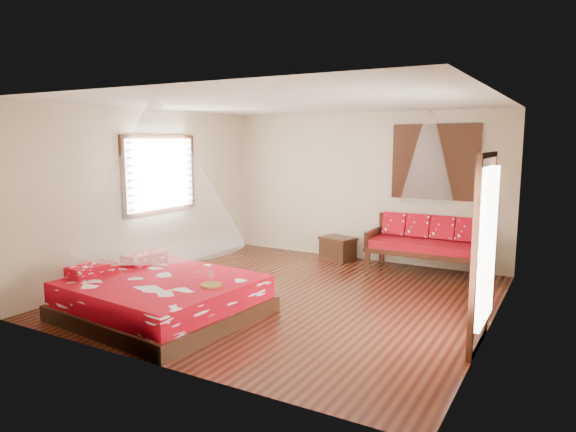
% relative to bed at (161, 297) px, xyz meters
% --- Properties ---
extents(room, '(5.54, 5.54, 2.84)m').
position_rel_bed_xyz_m(room, '(1.06, 1.60, 1.15)').
color(room, black).
rests_on(room, ground).
extents(bed, '(2.46, 2.27, 0.65)m').
position_rel_bed_xyz_m(bed, '(0.00, 0.00, 0.00)').
color(bed, black).
rests_on(bed, floor).
extents(daybed, '(1.94, 0.86, 0.98)m').
position_rel_bed_xyz_m(daybed, '(2.42, 3.99, 0.27)').
color(daybed, black).
rests_on(daybed, floor).
extents(storage_chest, '(0.74, 0.62, 0.44)m').
position_rel_bed_xyz_m(storage_chest, '(0.71, 4.05, -0.03)').
color(storage_chest, black).
rests_on(storage_chest, floor).
extents(shutter_panel, '(1.52, 0.06, 1.32)m').
position_rel_bed_xyz_m(shutter_panel, '(2.42, 4.31, 1.65)').
color(shutter_panel, black).
rests_on(shutter_panel, wall_back).
extents(window_left, '(0.10, 1.74, 1.34)m').
position_rel_bed_xyz_m(window_left, '(-1.65, 1.80, 1.45)').
color(window_left, black).
rests_on(window_left, wall_left).
extents(glazed_door, '(0.08, 1.02, 2.16)m').
position_rel_bed_xyz_m(glazed_door, '(3.77, 1.00, 0.82)').
color(glazed_door, black).
rests_on(glazed_door, floor).
extents(wine_tray, '(0.26, 0.26, 0.21)m').
position_rel_bed_xyz_m(wine_tray, '(0.78, 0.05, 0.30)').
color(wine_tray, brown).
rests_on(wine_tray, bed).
extents(mosquito_net_main, '(2.18, 2.18, 1.80)m').
position_rel_bed_xyz_m(mosquito_net_main, '(0.02, -0.00, 1.60)').
color(mosquito_net_main, white).
rests_on(mosquito_net_main, ceiling).
extents(mosquito_net_daybed, '(0.89, 0.89, 1.50)m').
position_rel_bed_xyz_m(mosquito_net_daybed, '(2.42, 3.85, 1.75)').
color(mosquito_net_daybed, white).
rests_on(mosquito_net_daybed, ceiling).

